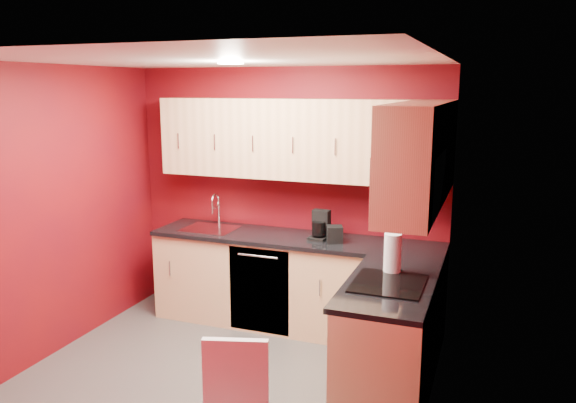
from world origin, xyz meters
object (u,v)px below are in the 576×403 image
Objects in this scene: microwave at (409,183)px; paper_towel at (392,253)px; napkin_holder at (335,234)px; coffee_maker at (319,225)px; sink at (211,225)px.

microwave is 0.67m from paper_towel.
coffee_maker is at bearing 161.91° from napkin_holder.
napkin_holder is (1.31, -0.06, 0.04)m from sink.
microwave is 1.46× the size of sink.
coffee_maker is (1.14, -0.01, 0.10)m from sink.
paper_towel is (0.81, -0.73, 0.02)m from coffee_maker.
sink reaches higher than coffee_maker.
sink is at bearing 177.21° from napkin_holder.
napkin_holder is at bearing 129.92° from microwave.
paper_towel reaches higher than coffee_maker.
paper_towel is at bearing -35.69° from coffee_maker.
napkin_holder is at bearing 133.84° from paper_towel.
microwave is 2.47× the size of paper_towel.
sink is 1.31m from napkin_holder.
sink is 1.69× the size of paper_towel.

